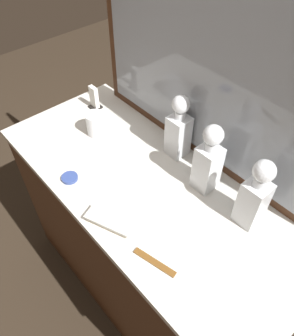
# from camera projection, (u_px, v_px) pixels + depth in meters

# --- Properties ---
(ground_plane) EXTENTS (6.00, 6.00, 0.00)m
(ground_plane) POSITION_uv_depth(u_px,v_px,m) (147.00, 283.00, 1.82)
(ground_plane) COLOR #2D2319
(dresser) EXTENTS (1.28, 0.56, 0.85)m
(dresser) POSITION_uv_depth(u_px,v_px,m) (147.00, 243.00, 1.52)
(dresser) COLOR #472816
(dresser) RESTS_ON ground_plane
(dresser_mirror) EXTENTS (1.06, 0.03, 0.80)m
(dresser_mirror) POSITION_uv_depth(u_px,v_px,m) (209.00, 59.00, 1.04)
(dresser_mirror) COLOR #472816
(dresser_mirror) RESTS_ON dresser
(crystal_decanter_right) EXTENTS (0.08, 0.08, 0.27)m
(crystal_decanter_right) POSITION_uv_depth(u_px,v_px,m) (178.00, 132.00, 1.24)
(crystal_decanter_right) COLOR white
(crystal_decanter_right) RESTS_ON dresser
(crystal_decanter_center) EXTENTS (0.08, 0.08, 0.28)m
(crystal_decanter_center) POSITION_uv_depth(u_px,v_px,m) (208.00, 164.00, 1.12)
(crystal_decanter_center) COLOR white
(crystal_decanter_center) RESTS_ON dresser
(crystal_decanter_rear) EXTENTS (0.08, 0.08, 0.27)m
(crystal_decanter_rear) POSITION_uv_depth(u_px,v_px,m) (254.00, 199.00, 1.02)
(crystal_decanter_rear) COLOR white
(crystal_decanter_rear) RESTS_ON dresser
(crystal_tumbler_left) EXTENTS (0.08, 0.08, 0.10)m
(crystal_tumbler_left) POSITION_uv_depth(u_px,v_px,m) (96.00, 125.00, 1.37)
(crystal_tumbler_left) COLOR white
(crystal_tumbler_left) RESTS_ON dresser
(silver_brush_left) EXTENTS (0.17, 0.11, 0.02)m
(silver_brush_left) POSITION_uv_depth(u_px,v_px,m) (109.00, 222.00, 1.08)
(silver_brush_left) COLOR #B7A88C
(silver_brush_left) RESTS_ON dresser
(porcelain_dish) EXTENTS (0.06, 0.06, 0.01)m
(porcelain_dish) POSITION_uv_depth(u_px,v_px,m) (70.00, 178.00, 1.22)
(porcelain_dish) COLOR #33478C
(porcelain_dish) RESTS_ON dresser
(tortoiseshell_comb) EXTENTS (0.15, 0.05, 0.01)m
(tortoiseshell_comb) POSITION_uv_depth(u_px,v_px,m) (155.00, 262.00, 0.99)
(tortoiseshell_comb) COLOR brown
(tortoiseshell_comb) RESTS_ON dresser
(napkin_holder) EXTENTS (0.05, 0.05, 0.11)m
(napkin_holder) POSITION_uv_depth(u_px,v_px,m) (94.00, 99.00, 1.50)
(napkin_holder) COLOR black
(napkin_holder) RESTS_ON dresser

